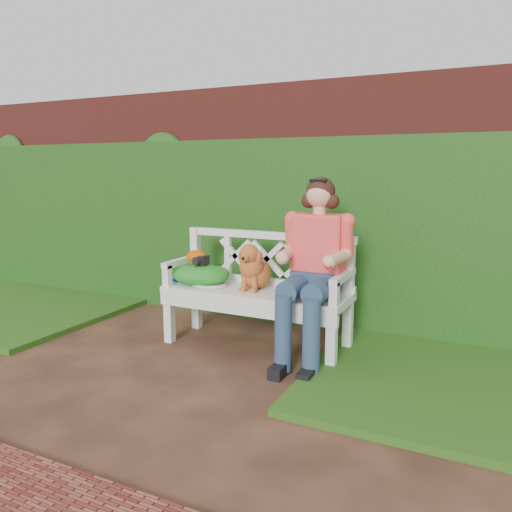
% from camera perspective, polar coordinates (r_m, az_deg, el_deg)
% --- Properties ---
extents(ground, '(60.00, 60.00, 0.00)m').
position_cam_1_polar(ground, '(3.68, -14.18, -13.26)').
color(ground, black).
extents(brick_wall, '(10.00, 0.30, 2.20)m').
position_cam_1_polar(brick_wall, '(4.99, -0.55, 6.13)').
color(brick_wall, maroon).
rests_on(brick_wall, ground).
extents(ivy_hedge, '(10.00, 0.18, 1.70)m').
position_cam_1_polar(ivy_hedge, '(4.82, -1.71, 3.01)').
color(ivy_hedge, '#2B621C').
rests_on(ivy_hedge, ground).
extents(grass_left, '(2.60, 2.00, 0.05)m').
position_cam_1_polar(grass_left, '(5.94, -26.52, -4.83)').
color(grass_left, '#1B4D14').
rests_on(grass_left, ground).
extents(garden_bench, '(1.65, 0.81, 0.48)m').
position_cam_1_polar(garden_bench, '(4.06, 0.00, -7.11)').
color(garden_bench, white).
rests_on(garden_bench, ground).
extents(seated_woman, '(0.67, 0.83, 1.34)m').
position_cam_1_polar(seated_woman, '(3.75, 6.88, -1.86)').
color(seated_woman, '#E95464').
rests_on(seated_woman, ground).
extents(dog, '(0.36, 0.41, 0.38)m').
position_cam_1_polar(dog, '(3.96, -0.17, -1.11)').
color(dog, olive).
rests_on(dog, garden_bench).
extents(tennis_racket, '(0.61, 0.28, 0.03)m').
position_cam_1_polar(tennis_racket, '(4.15, -5.72, -3.15)').
color(tennis_racket, silver).
rests_on(tennis_racket, garden_bench).
extents(green_bag, '(0.53, 0.43, 0.17)m').
position_cam_1_polar(green_bag, '(4.18, -6.36, -2.07)').
color(green_bag, '#348839').
rests_on(green_bag, garden_bench).
extents(camera_item, '(0.13, 0.11, 0.08)m').
position_cam_1_polar(camera_item, '(4.15, -6.29, -0.42)').
color(camera_item, black).
rests_on(camera_item, green_bag).
extents(baseball_glove, '(0.22, 0.19, 0.11)m').
position_cam_1_polar(baseball_glove, '(4.18, -6.84, -0.09)').
color(baseball_glove, '#C54E02').
rests_on(baseball_glove, green_bag).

